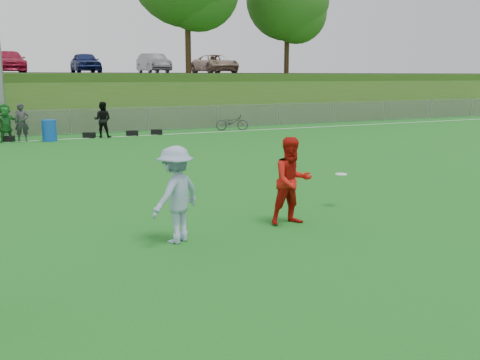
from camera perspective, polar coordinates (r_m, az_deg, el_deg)
ground at (r=9.14m, az=1.23°, el=-7.39°), size 120.00×120.00×0.00m
sideline_far at (r=26.18m, az=-16.97°, el=4.24°), size 60.00×0.10×0.01m
fence at (r=28.09m, az=-17.68°, el=5.95°), size 58.00×0.06×1.30m
berm at (r=38.95m, az=-20.13°, el=8.34°), size 120.00×18.00×3.00m
parking_lot at (r=40.91m, az=-20.57°, el=10.58°), size 120.00×12.00×0.10m
tree_green_far at (r=39.52m, az=5.36°, el=18.38°), size 5.88×5.88×8.19m
car_row at (r=39.83m, az=-22.21°, el=11.59°), size 32.04×5.18×1.44m
spectator_row at (r=25.83m, az=-23.19°, el=5.63°), size 8.50×0.95×1.69m
gear_bags at (r=26.44m, az=-14.81°, el=4.69°), size 7.43×0.52×0.26m
player_red_center at (r=10.51m, az=5.58°, el=-0.11°), size 0.87×0.69×1.73m
player_blue at (r=9.38m, az=-6.86°, el=-1.56°), size 1.27×1.12×1.71m
frisbee at (r=12.07m, az=10.73°, el=0.60°), size 0.26×0.26×0.02m
recycling_bin at (r=25.55m, az=-19.68°, el=4.99°), size 0.65×0.65×0.96m
bicycle at (r=28.86m, az=-0.86°, el=6.20°), size 1.81×1.23×0.90m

